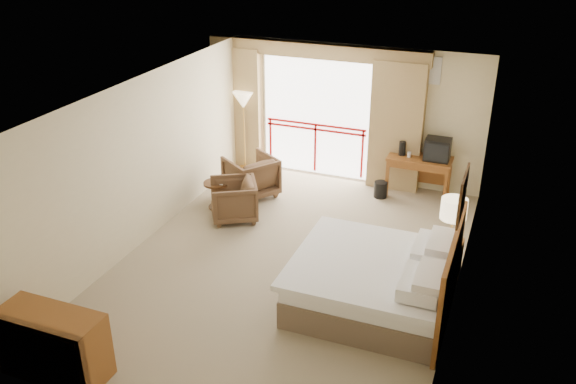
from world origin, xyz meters
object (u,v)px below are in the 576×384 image
at_px(nightstand, 447,258).
at_px(desk, 420,165).
at_px(table_lamp, 454,210).
at_px(tv, 437,150).
at_px(side_table, 217,190).
at_px(armchair_far, 252,195).
at_px(wastebasket, 381,189).
at_px(armchair_near, 234,218).
at_px(dresser, 53,344).
at_px(floor_lamp, 243,103).
at_px(bed, 377,281).

height_order(nightstand, desk, desk).
xyz_separation_m(table_lamp, tv, (-0.62, 2.56, -0.09)).
xyz_separation_m(nightstand, table_lamp, (0.00, 0.05, 0.79)).
height_order(nightstand, side_table, nightstand).
relative_size(tv, armchair_far, 0.53).
height_order(wastebasket, armchair_near, armchair_near).
distance_m(wastebasket, armchair_near, 2.85).
xyz_separation_m(table_lamp, dresser, (-3.97, -3.91, -0.64)).
height_order(table_lamp, tv, table_lamp).
relative_size(desk, tv, 2.58).
xyz_separation_m(armchair_far, armchair_near, (0.11, -0.99, 0.00)).
relative_size(tv, wastebasket, 1.48).
relative_size(table_lamp, armchair_near, 0.84).
xyz_separation_m(tv, floor_lamp, (-3.92, 0.00, 0.45)).
relative_size(wastebasket, side_table, 0.61).
relative_size(bed, armchair_far, 2.46).
xyz_separation_m(bed, desk, (-0.12, 3.81, 0.23)).
height_order(floor_lamp, dresser, floor_lamp).
distance_m(table_lamp, desk, 2.81).
distance_m(nightstand, armchair_near, 3.80).
relative_size(tv, floor_lamp, 0.28).
distance_m(bed, table_lamp, 1.59).
distance_m(wastebasket, armchair_far, 2.47).
height_order(bed, dresser, bed).
xyz_separation_m(bed, armchair_far, (-3.07, 2.59, -0.38)).
xyz_separation_m(wastebasket, dresser, (-2.42, -6.14, 0.27)).
distance_m(bed, tv, 3.80).
height_order(wastebasket, dresser, dresser).
relative_size(bed, armchair_near, 2.67).
distance_m(side_table, floor_lamp, 2.18).
distance_m(armchair_far, armchair_near, 0.99).
height_order(desk, side_table, desk).
bearing_deg(table_lamp, armchair_near, 173.65).
relative_size(wastebasket, dresser, 0.24).
relative_size(table_lamp, side_table, 1.32).
distance_m(desk, floor_lamp, 3.72).
xyz_separation_m(bed, wastebasket, (-0.75, 3.41, -0.22)).
bearing_deg(dresser, side_table, 92.59).
xyz_separation_m(wastebasket, armchair_far, (-2.32, -0.82, -0.16)).
height_order(tv, floor_lamp, floor_lamp).
relative_size(nightstand, side_table, 1.07).
distance_m(floor_lamp, dresser, 6.58).
height_order(desk, tv, tv).
xyz_separation_m(bed, floor_lamp, (-3.74, 3.75, 1.05)).
relative_size(bed, wastebasket, 6.85).
relative_size(desk, floor_lamp, 0.72).
bearing_deg(desk, wastebasket, -152.19).
height_order(wastebasket, armchair_far, armchair_far).
distance_m(armchair_near, floor_lamp, 2.69).
distance_m(nightstand, side_table, 4.30).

